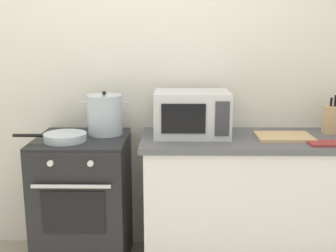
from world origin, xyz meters
TOP-DOWN VIEW (x-y plane):
  - back_wall at (0.30, 0.97)m, footprint 4.40×0.10m
  - lower_cabinet_right at (0.90, 0.62)m, footprint 1.64×0.56m
  - countertop_right at (0.90, 0.62)m, footprint 1.70×0.60m
  - stove at (-0.35, 0.60)m, footprint 0.60×0.64m
  - stock_pot at (-0.20, 0.70)m, footprint 0.33×0.24m
  - frying_pan at (-0.44, 0.51)m, footprint 0.47×0.27m
  - microwave at (0.39, 0.68)m, footprint 0.50×0.37m
  - cutting_board at (0.99, 0.60)m, footprint 0.36×0.26m
  - knife_block at (1.37, 0.74)m, footprint 0.13×0.10m
  - oven_mitt at (1.20, 0.44)m, footprint 0.18×0.14m

SIDE VIEW (x-z plane):
  - lower_cabinet_right at x=0.90m, z-range 0.00..0.88m
  - stove at x=-0.35m, z-range 0.00..0.92m
  - countertop_right at x=0.90m, z-range 0.88..0.92m
  - oven_mitt at x=1.20m, z-range 0.92..0.94m
  - cutting_board at x=0.99m, z-range 0.92..0.94m
  - frying_pan at x=-0.44m, z-range 0.92..0.97m
  - knife_block at x=1.37m, z-range 0.88..1.15m
  - stock_pot at x=-0.20m, z-range 0.91..1.21m
  - microwave at x=0.39m, z-range 0.92..1.22m
  - back_wall at x=0.30m, z-range 0.00..2.50m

